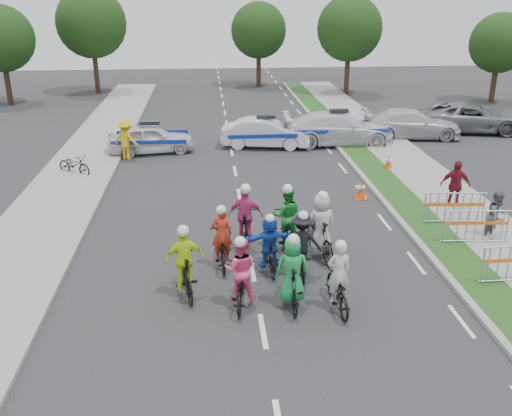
{
  "coord_description": "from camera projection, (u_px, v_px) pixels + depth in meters",
  "views": [
    {
      "loc": [
        -1.1,
        -10.85,
        7.17
      ],
      "look_at": [
        0.26,
        4.8,
        1.1
      ],
      "focal_mm": 40.0,
      "sensor_mm": 36.0,
      "label": 1
    }
  ],
  "objects": [
    {
      "name": "rider_9",
      "position": [
        246.0,
        224.0,
        16.56
      ],
      "size": [
        1.07,
        1.98,
        2.03
      ],
      "rotation": [
        0.0,
        0.0,
        3.01
      ],
      "color": "black",
      "rests_on": "ground"
    },
    {
      "name": "tree_2",
      "position": [
        500.0,
        43.0,
        36.99
      ],
      "size": [
        3.85,
        3.85,
        5.77
      ],
      "color": "#382619",
      "rests_on": "ground"
    },
    {
      "name": "grass_strip",
      "position": [
        431.0,
        231.0,
        17.86
      ],
      "size": [
        1.2,
        60.0,
        0.11
      ],
      "primitive_type": "cube",
      "color": "#234917",
      "rests_on": "ground"
    },
    {
      "name": "tree_3",
      "position": [
        91.0,
        23.0,
        40.01
      ],
      "size": [
        4.9,
        4.9,
        7.35
      ],
      "color": "#382619",
      "rests_on": "ground"
    },
    {
      "name": "police_car_1",
      "position": [
        266.0,
        133.0,
        27.29
      ],
      "size": [
        4.39,
        2.13,
        1.39
      ],
      "primitive_type": "imported",
      "rotation": [
        0.0,
        0.0,
        1.41
      ],
      "color": "silver",
      "rests_on": "ground"
    },
    {
      "name": "civilian_sedan",
      "position": [
        411.0,
        124.0,
        29.01
      ],
      "size": [
        5.15,
        2.53,
        1.44
      ],
      "primitive_type": "imported",
      "rotation": [
        0.0,
        0.0,
        1.46
      ],
      "color": "silver",
      "rests_on": "ground"
    },
    {
      "name": "barrier_2",
      "position": [
        454.0,
        209.0,
        18.25
      ],
      "size": [
        2.03,
        0.64,
        1.12
      ],
      "primitive_type": null,
      "rotation": [
        0.0,
        0.0,
        -0.07
      ],
      "color": "#A5A8AD",
      "rests_on": "ground"
    },
    {
      "name": "sidewalk_left",
      "position": [
        28.0,
        245.0,
        16.86
      ],
      "size": [
        3.0,
        60.0,
        0.13
      ],
      "primitive_type": "cube",
      "color": "gray",
      "rests_on": "ground"
    },
    {
      "name": "cone_0",
      "position": [
        361.0,
        190.0,
        20.66
      ],
      "size": [
        0.4,
        0.4,
        0.7
      ],
      "color": "#F24C0C",
      "rests_on": "ground"
    },
    {
      "name": "sidewalk_right",
      "position": [
        487.0,
        229.0,
        18.0
      ],
      "size": [
        2.4,
        60.0,
        0.13
      ],
      "primitive_type": "cube",
      "color": "gray",
      "rests_on": "ground"
    },
    {
      "name": "tree_0",
      "position": [
        1.0,
        39.0,
        36.14
      ],
      "size": [
        4.2,
        4.2,
        6.3
      ],
      "color": "#382619",
      "rests_on": "ground"
    },
    {
      "name": "barrier_1",
      "position": [
        475.0,
        228.0,
        16.82
      ],
      "size": [
        2.03,
        0.64,
        1.12
      ],
      "primitive_type": null,
      "rotation": [
        0.0,
        0.0,
        -0.07
      ],
      "color": "#A5A8AD",
      "rests_on": "ground"
    },
    {
      "name": "marshal_hiviz",
      "position": [
        126.0,
        140.0,
        25.19
      ],
      "size": [
        1.31,
        1.02,
        1.79
      ],
      "primitive_type": "imported",
      "rotation": [
        0.0,
        0.0,
        2.79
      ],
      "color": "#E6B10C",
      "rests_on": "ground"
    },
    {
      "name": "rider_1",
      "position": [
        292.0,
        278.0,
        13.54
      ],
      "size": [
        0.81,
        1.82,
        1.92
      ],
      "rotation": [
        0.0,
        0.0,
        3.14
      ],
      "color": "black",
      "rests_on": "ground"
    },
    {
      "name": "rider_7",
      "position": [
        321.0,
        232.0,
        16.02
      ],
      "size": [
        0.93,
        1.99,
        2.02
      ],
      "rotation": [
        0.0,
        0.0,
        3.33
      ],
      "color": "black",
      "rests_on": "ground"
    },
    {
      "name": "rider_2",
      "position": [
        240.0,
        279.0,
        13.59
      ],
      "size": [
        0.83,
        1.86,
        1.84
      ],
      "rotation": [
        0.0,
        0.0,
        3.03
      ],
      "color": "black",
      "rests_on": "ground"
    },
    {
      "name": "rider_4",
      "position": [
        302.0,
        250.0,
        15.02
      ],
      "size": [
        1.08,
        1.88,
        1.86
      ],
      "rotation": [
        0.0,
        0.0,
        3.05
      ],
      "color": "black",
      "rests_on": "ground"
    },
    {
      "name": "civilian_suv",
      "position": [
        471.0,
        118.0,
        30.25
      ],
      "size": [
        5.81,
        3.5,
        1.51
      ],
      "primitive_type": "imported",
      "rotation": [
        0.0,
        0.0,
        1.38
      ],
      "color": "slate",
      "rests_on": "ground"
    },
    {
      "name": "parked_bike",
      "position": [
        74.0,
        165.0,
        23.28
      ],
      "size": [
        1.69,
        1.4,
        0.87
      ],
      "primitive_type": "imported",
      "rotation": [
        0.0,
        0.0,
        0.98
      ],
      "color": "black",
      "rests_on": "ground"
    },
    {
      "name": "rider_3",
      "position": [
        185.0,
        268.0,
        14.0
      ],
      "size": [
        1.03,
        1.9,
        1.93
      ],
      "rotation": [
        0.0,
        0.0,
        3.34
      ],
      "color": "black",
      "rests_on": "ground"
    },
    {
      "name": "ground",
      "position": [
        263.0,
        331.0,
        12.76
      ],
      "size": [
        90.0,
        90.0,
        0.0
      ],
      "primitive_type": "plane",
      "color": "#28282B",
      "rests_on": "ground"
    },
    {
      "name": "tree_4",
      "position": [
        259.0,
        30.0,
        43.09
      ],
      "size": [
        4.2,
        4.2,
        6.3
      ],
      "color": "#382619",
      "rests_on": "ground"
    },
    {
      "name": "police_car_2",
      "position": [
        338.0,
        129.0,
        27.76
      ],
      "size": [
        5.48,
        2.4,
        1.57
      ],
      "primitive_type": "imported",
      "rotation": [
        0.0,
        0.0,
        1.53
      ],
      "color": "silver",
      "rests_on": "ground"
    },
    {
      "name": "rider_8",
      "position": [
        286.0,
        225.0,
        16.57
      ],
      "size": [
        0.89,
        2.03,
        2.02
      ],
      "rotation": [
        0.0,
        0.0,
        3.06
      ],
      "color": "black",
      "rests_on": "ground"
    },
    {
      "name": "rider_0",
      "position": [
        338.0,
        286.0,
        13.48
      ],
      "size": [
        0.71,
        1.81,
        1.82
      ],
      "rotation": [
        0.0,
        0.0,
        3.19
      ],
      "color": "black",
      "rests_on": "ground"
    },
    {
      "name": "spectator_1",
      "position": [
        497.0,
        216.0,
        17.14
      ],
      "size": [
        0.94,
        0.86,
        1.55
      ],
      "primitive_type": "imported",
      "rotation": [
        0.0,
        0.0,
        0.47
      ],
      "color": "#505054",
      "rests_on": "ground"
    },
    {
      "name": "cone_1",
      "position": [
        389.0,
        163.0,
        23.9
      ],
      "size": [
        0.4,
        0.4,
        0.7
      ],
      "color": "#F24C0C",
      "rests_on": "ground"
    },
    {
      "name": "spectator_2",
      "position": [
        455.0,
        185.0,
        19.52
      ],
      "size": [
        1.07,
        0.58,
        1.74
      ],
      "primitive_type": "imported",
      "rotation": [
        0.0,
        0.0,
        -0.16
      ],
      "color": "maroon",
      "rests_on": "ground"
    },
    {
      "name": "curb_right",
      "position": [
        410.0,
        232.0,
        17.8
      ],
      "size": [
        0.2,
        60.0,
        0.12
      ],
      "primitive_type": "cube",
      "color": "gray",
      "rests_on": "ground"
    },
    {
      "name": "tree_1",
      "position": [
        349.0,
        29.0,
        39.73
      ],
      "size": [
        4.55,
        4.55,
        6.82
      ],
      "color": "#382619",
      "rests_on": "ground"
    },
    {
      "name": "rider_5",
      "position": [
        269.0,
        247.0,
        15.19
      ],
      "size": [
        1.39,
        1.66,
        1.7
      ],
      "rotation": [
        0.0,
        0.0,
        3.25
      ],
      "color": "black",
      "rests_on": "ground"
    },
    {
      "name": "rider_6",
      "position": [
        222.0,
        246.0,
        15.56
      ],
      "size": [
        0.67,
        1.8,
        1.82
      ],
      "rotation": [
        0.0,
        0.0,
        3.17
      ],
      "color": "black",
      "rests_on": "ground"
    },
    {
      "name": "police_car_0",
      "position": [
        151.0,
        139.0,
        26.38
      ],
      "size": [
        4.13,
        2.21,
        1.33
      ],
      "primitive_type": "imported",
      "rotation": [
        0.0,
        0.0,
        1.74
      ],
      "color": "silver",
      "rests_on": "ground"
    }
  ]
}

